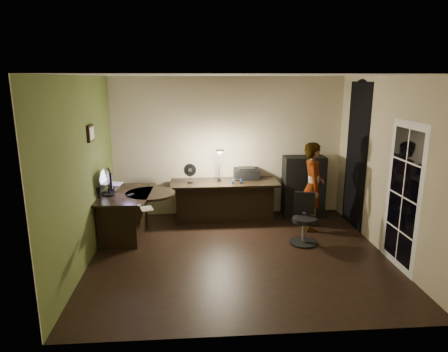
{
  "coord_description": "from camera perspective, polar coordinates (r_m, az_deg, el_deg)",
  "views": [
    {
      "loc": [
        -0.66,
        -5.68,
        2.66
      ],
      "look_at": [
        -0.15,
        1.05,
        1.0
      ],
      "focal_mm": 32.0,
      "sensor_mm": 36.0,
      "label": 1
    }
  ],
  "objects": [
    {
      "name": "monitor",
      "position": [
        6.81,
        -16.15,
        -1.37
      ],
      "size": [
        0.22,
        0.45,
        0.3
      ],
      "primitive_type": "cube",
      "rotation": [
        0.0,
        0.0,
        0.3
      ],
      "color": "black",
      "rests_on": "desk_left"
    },
    {
      "name": "mouse",
      "position": [
        6.13,
        -12.07,
        -4.1
      ],
      "size": [
        0.06,
        0.09,
        0.03
      ],
      "primitive_type": "ellipsoid",
      "rotation": [
        0.0,
        0.0,
        -0.14
      ],
      "color": "silver",
      "rests_on": "desk_left"
    },
    {
      "name": "laptop",
      "position": [
        7.05,
        -15.74,
        -0.19
      ],
      "size": [
        0.38,
        0.36,
        0.24
      ],
      "primitive_type": "cube",
      "rotation": [
        0.0,
        0.0,
        -0.12
      ],
      "color": "silver",
      "rests_on": "laptop_stand"
    },
    {
      "name": "framed_picture",
      "position": [
        6.38,
        -18.55,
        5.81
      ],
      "size": [
        0.04,
        0.3,
        0.25
      ],
      "primitive_type": "cube",
      "color": "black",
      "rests_on": "wall_left"
    },
    {
      "name": "wall_right",
      "position": [
        6.52,
        22.34,
        1.17
      ],
      "size": [
        0.01,
        4.0,
        2.7
      ],
      "primitive_type": "cube",
      "color": "#BDB08A",
      "rests_on": "floor"
    },
    {
      "name": "person",
      "position": [
        7.23,
        12.56,
        -1.5
      ],
      "size": [
        0.47,
        0.62,
        1.58
      ],
      "primitive_type": "imported",
      "rotation": [
        0.0,
        0.0,
        1.39
      ],
      "color": "#D8A88C",
      "rests_on": "floor"
    },
    {
      "name": "pen",
      "position": [
        6.54,
        -15.43,
        -3.26
      ],
      "size": [
        0.04,
        0.13,
        0.01
      ],
      "primitive_type": "cube",
      "rotation": [
        0.0,
        0.0,
        0.24
      ],
      "color": "black",
      "rests_on": "desk_left"
    },
    {
      "name": "printer",
      "position": [
        7.74,
        3.24,
        0.44
      ],
      "size": [
        0.47,
        0.37,
        0.21
      ],
      "primitive_type": "cube",
      "rotation": [
        0.0,
        0.0,
        0.0
      ],
      "color": "black",
      "rests_on": "desk_right"
    },
    {
      "name": "office_chair",
      "position": [
        6.67,
        11.42,
        -6.13
      ],
      "size": [
        0.55,
        0.55,
        0.83
      ],
      "primitive_type": "cube",
      "rotation": [
        0.0,
        0.0,
        -0.22
      ],
      "color": "black",
      "rests_on": "floor"
    },
    {
      "name": "french_door",
      "position": [
        6.11,
        24.19,
        -2.71
      ],
      "size": [
        0.02,
        0.92,
        2.1
      ],
      "primitive_type": "cube",
      "color": "white",
      "rests_on": "floor"
    },
    {
      "name": "laptop_stand",
      "position": [
        7.1,
        -15.97,
        -1.55
      ],
      "size": [
        0.28,
        0.25,
        0.1
      ],
      "primitive_type": "cube",
      "rotation": [
        0.0,
        0.0,
        -0.19
      ],
      "color": "silver",
      "rests_on": "desk_left"
    },
    {
      "name": "cabinet",
      "position": [
        7.98,
        11.27,
        -1.46
      ],
      "size": [
        0.8,
        0.41,
        1.19
      ],
      "primitive_type": "cube",
      "rotation": [
        0.0,
        0.0,
        -0.02
      ],
      "color": "black",
      "rests_on": "floor"
    },
    {
      "name": "desk_right",
      "position": [
        7.62,
        0.09,
        -3.59
      ],
      "size": [
        2.04,
        0.74,
        0.76
      ],
      "primitive_type": "cube",
      "rotation": [
        0.0,
        0.0,
        0.01
      ],
      "color": "black",
      "rests_on": "floor"
    },
    {
      "name": "desk_lamp",
      "position": [
        7.45,
        -0.7,
        1.82
      ],
      "size": [
        0.28,
        0.36,
        0.69
      ],
      "primitive_type": "cube",
      "rotation": [
        0.0,
        0.0,
        0.41
      ],
      "color": "black",
      "rests_on": "desk_right"
    },
    {
      "name": "ceiling",
      "position": [
        5.72,
        2.37,
        14.25
      ],
      "size": [
        4.5,
        4.0,
        0.01
      ],
      "primitive_type": "cube",
      "color": "silver",
      "rests_on": "floor"
    },
    {
      "name": "wall_left",
      "position": [
        6.05,
        -19.52,
        0.49
      ],
      "size": [
        0.01,
        4.0,
        2.7
      ],
      "primitive_type": "cube",
      "color": "#BDB08A",
      "rests_on": "floor"
    },
    {
      "name": "headphones",
      "position": [
        7.38,
        1.84,
        -0.7
      ],
      "size": [
        0.2,
        0.11,
        0.09
      ],
      "primitive_type": "cube",
      "rotation": [
        0.0,
        0.0,
        -0.17
      ],
      "color": "navy",
      "rests_on": "desk_right"
    },
    {
      "name": "phone",
      "position": [
        6.74,
        -13.23,
        -2.61
      ],
      "size": [
        0.12,
        0.16,
        0.01
      ],
      "primitive_type": "cube",
      "rotation": [
        0.0,
        0.0,
        -0.35
      ],
      "color": "black",
      "rests_on": "desk_left"
    },
    {
      "name": "speaker",
      "position": [
        6.69,
        -17.43,
        -2.27
      ],
      "size": [
        0.07,
        0.07,
        0.17
      ],
      "primitive_type": "cylinder",
      "rotation": [
        0.0,
        0.0,
        0.11
      ],
      "color": "black",
      "rests_on": "desk_left"
    },
    {
      "name": "wall_front",
      "position": [
        3.96,
        5.54,
        -5.57
      ],
      "size": [
        4.5,
        0.01,
        2.7
      ],
      "primitive_type": "cube",
      "color": "#BDB08A",
      "rests_on": "floor"
    },
    {
      "name": "arched_doorway",
      "position": [
        7.55,
        18.37,
        2.72
      ],
      "size": [
        0.01,
        0.9,
        2.6
      ],
      "primitive_type": "cube",
      "color": "black",
      "rests_on": "floor"
    },
    {
      "name": "desk_left",
      "position": [
        7.03,
        -13.73,
        -5.44
      ],
      "size": [
        0.89,
        1.39,
        0.78
      ],
      "primitive_type": "cube",
      "rotation": [
        0.0,
        0.0,
        -0.05
      ],
      "color": "black",
      "rests_on": "floor"
    },
    {
      "name": "notepad",
      "position": [
        5.98,
        -10.99,
        -4.6
      ],
      "size": [
        0.22,
        0.27,
        0.01
      ],
      "primitive_type": "cube",
      "rotation": [
        0.0,
        0.0,
        0.27
      ],
      "color": "silver",
      "rests_on": "desk_left"
    },
    {
      "name": "wall_back",
      "position": [
        7.83,
        0.57,
        4.17
      ],
      "size": [
        4.5,
        0.01,
        2.7
      ],
      "primitive_type": "cube",
      "color": "#BDB08A",
      "rests_on": "floor"
    },
    {
      "name": "desk_fan",
      "position": [
        7.43,
        -4.88,
        0.42
      ],
      "size": [
        0.24,
        0.14,
        0.36
      ],
      "primitive_type": "cube",
      "rotation": [
        0.0,
        0.0,
        0.04
      ],
      "color": "black",
      "rests_on": "desk_right"
    },
    {
      "name": "green_wall_overlay",
      "position": [
        6.04,
        -19.38,
        0.5
      ],
      "size": [
        0.0,
        4.0,
        2.7
      ],
      "primitive_type": "cube",
      "color": "#4F5F28",
      "rests_on": "floor"
    },
    {
      "name": "floor",
      "position": [
        6.31,
        2.12,
        -11.17
      ],
      "size": [
        4.5,
        4.0,
        0.01
      ],
      "primitive_type": "cube",
      "color": "black",
      "rests_on": "ground"
    }
  ]
}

